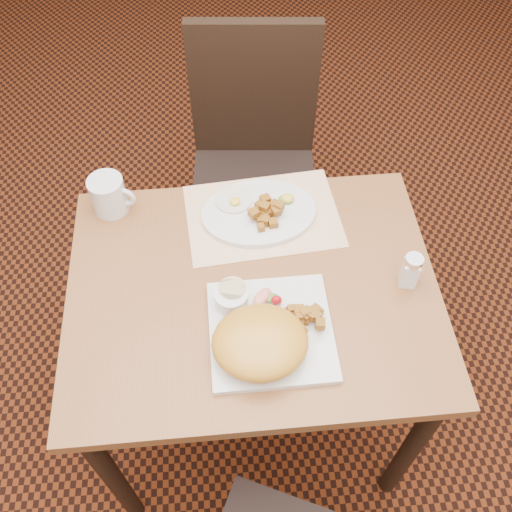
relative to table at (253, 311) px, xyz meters
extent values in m
plane|color=black|center=(0.00, 0.00, -0.64)|extent=(8.00, 8.00, 0.00)
cube|color=#93582D|center=(0.00, 0.00, 0.09)|extent=(0.90, 0.70, 0.03)
cylinder|color=black|center=(-0.40, -0.30, -0.28)|extent=(0.05, 0.05, 0.71)
cylinder|color=black|center=(0.40, -0.30, -0.28)|extent=(0.05, 0.05, 0.71)
cylinder|color=black|center=(-0.40, 0.30, -0.28)|extent=(0.05, 0.05, 0.71)
cylinder|color=black|center=(0.40, 0.30, -0.28)|extent=(0.05, 0.05, 0.71)
cube|color=black|center=(0.05, 0.59, -0.19)|extent=(0.46, 0.46, 0.05)
cylinder|color=black|center=(0.25, 0.75, -0.43)|extent=(0.04, 0.04, 0.42)
cylinder|color=black|center=(0.22, 0.40, -0.43)|extent=(0.04, 0.04, 0.42)
cylinder|color=black|center=(-0.11, 0.79, -0.43)|extent=(0.04, 0.04, 0.42)
cylinder|color=black|center=(-0.14, 0.43, -0.43)|extent=(0.04, 0.04, 0.42)
cube|color=black|center=(0.07, 0.79, 0.08)|extent=(0.42, 0.08, 0.50)
cube|color=white|center=(0.05, 0.23, 0.11)|extent=(0.42, 0.31, 0.00)
cube|color=silver|center=(0.03, -0.13, 0.12)|extent=(0.28, 0.28, 0.02)
ellipsoid|color=gold|center=(0.00, -0.18, 0.16)|extent=(0.21, 0.19, 0.08)
ellipsoid|color=gold|center=(0.03, -0.20, 0.14)|extent=(0.08, 0.08, 0.03)
ellipsoid|color=gold|center=(-0.06, -0.15, 0.14)|extent=(0.08, 0.08, 0.03)
cylinder|color=silver|center=(-0.05, -0.05, 0.15)|extent=(0.08, 0.08, 0.04)
cylinder|color=beige|center=(-0.05, -0.03, 0.17)|extent=(0.07, 0.07, 0.01)
ellipsoid|color=#387223|center=(0.04, -0.04, 0.13)|extent=(0.04, 0.04, 0.01)
ellipsoid|color=red|center=(0.05, -0.06, 0.14)|extent=(0.03, 0.02, 0.03)
ellipsoid|color=#F28C72|center=(0.02, -0.04, 0.14)|extent=(0.06, 0.07, 0.02)
cylinder|color=white|center=(-0.03, 0.27, 0.13)|extent=(0.10, 0.10, 0.01)
ellipsoid|color=yellow|center=(-0.03, 0.26, 0.14)|extent=(0.03, 0.03, 0.01)
ellipsoid|color=#387223|center=(0.11, 0.26, 0.13)|extent=(0.05, 0.04, 0.01)
ellipsoid|color=yellow|center=(0.11, 0.26, 0.14)|extent=(0.04, 0.03, 0.02)
cube|color=white|center=(0.37, -0.02, 0.15)|extent=(0.05, 0.05, 0.08)
cylinder|color=silver|center=(0.37, -0.02, 0.20)|extent=(0.05, 0.05, 0.02)
cylinder|color=silver|center=(-0.35, 0.29, 0.16)|extent=(0.09, 0.09, 0.10)
torus|color=silver|center=(-0.31, 0.28, 0.16)|extent=(0.06, 0.03, 0.06)
cube|color=#9F6119|center=(0.09, -0.08, 0.13)|extent=(0.02, 0.02, 0.01)
cube|color=#9F6119|center=(0.14, -0.09, 0.13)|extent=(0.03, 0.03, 0.02)
cube|color=#9F6119|center=(0.08, -0.09, 0.15)|extent=(0.02, 0.02, 0.02)
cube|color=#9F6119|center=(0.13, -0.10, 0.15)|extent=(0.03, 0.03, 0.02)
cube|color=#9F6119|center=(0.10, -0.11, 0.14)|extent=(0.03, 0.03, 0.02)
cube|color=#9F6119|center=(0.12, -0.11, 0.15)|extent=(0.03, 0.03, 0.02)
cube|color=#9F6119|center=(0.07, -0.13, 0.13)|extent=(0.02, 0.02, 0.02)
cube|color=#9F6119|center=(0.14, -0.09, 0.13)|extent=(0.02, 0.02, 0.02)
cube|color=#9F6119|center=(0.11, -0.10, 0.15)|extent=(0.03, 0.03, 0.02)
cube|color=#9F6119|center=(0.08, -0.09, 0.14)|extent=(0.02, 0.02, 0.02)
cube|color=#9F6119|center=(0.08, -0.09, 0.14)|extent=(0.02, 0.02, 0.02)
cube|color=#9F6119|center=(0.13, -0.11, 0.15)|extent=(0.03, 0.03, 0.02)
cube|color=#9F6119|center=(0.10, -0.11, 0.15)|extent=(0.02, 0.02, 0.02)
cube|color=#9F6119|center=(0.11, -0.11, 0.15)|extent=(0.02, 0.02, 0.01)
cube|color=#9F6119|center=(0.09, -0.12, 0.13)|extent=(0.02, 0.02, 0.02)
cube|color=#9F6119|center=(0.10, -0.10, 0.15)|extent=(0.02, 0.02, 0.02)
cube|color=#9F6119|center=(0.10, -0.14, 0.14)|extent=(0.03, 0.03, 0.02)
cube|color=#9F6119|center=(0.14, -0.14, 0.15)|extent=(0.02, 0.03, 0.02)
cube|color=#9F6119|center=(0.13, -0.10, 0.13)|extent=(0.02, 0.02, 0.02)
cube|color=#9F6119|center=(0.09, -0.10, 0.14)|extent=(0.03, 0.03, 0.02)
cube|color=#9F6119|center=(0.14, -0.09, 0.14)|extent=(0.03, 0.03, 0.02)
cube|color=#9F6119|center=(0.11, -0.11, 0.13)|extent=(0.02, 0.02, 0.02)
cube|color=#9F6119|center=(0.04, 0.19, 0.14)|extent=(0.02, 0.02, 0.02)
cube|color=#9F6119|center=(0.07, 0.23, 0.14)|extent=(0.03, 0.03, 0.02)
cube|color=#9F6119|center=(0.05, 0.26, 0.14)|extent=(0.03, 0.03, 0.02)
cube|color=#9F6119|center=(0.07, 0.21, 0.14)|extent=(0.03, 0.03, 0.02)
cube|color=#9F6119|center=(0.04, 0.24, 0.14)|extent=(0.02, 0.02, 0.02)
cube|color=#9F6119|center=(0.08, 0.24, 0.14)|extent=(0.03, 0.03, 0.02)
cube|color=#9F6119|center=(0.05, 0.21, 0.16)|extent=(0.03, 0.03, 0.02)
cube|color=#9F6119|center=(0.04, 0.24, 0.14)|extent=(0.02, 0.02, 0.02)
cube|color=#9F6119|center=(0.03, 0.16, 0.14)|extent=(0.02, 0.02, 0.02)
cube|color=#9F6119|center=(0.05, 0.21, 0.14)|extent=(0.03, 0.03, 0.02)
cube|color=#9F6119|center=(0.05, 0.22, 0.14)|extent=(0.03, 0.03, 0.02)
cube|color=#9F6119|center=(0.05, 0.18, 0.14)|extent=(0.03, 0.03, 0.02)
cube|color=#9F6119|center=(0.07, 0.18, 0.14)|extent=(0.03, 0.03, 0.02)
cube|color=#9F6119|center=(0.02, 0.20, 0.16)|extent=(0.03, 0.03, 0.02)
cube|color=#9F6119|center=(0.09, 0.22, 0.14)|extent=(0.03, 0.03, 0.02)
cube|color=#9F6119|center=(0.09, 0.21, 0.16)|extent=(0.03, 0.03, 0.02)
cube|color=#9F6119|center=(0.08, 0.20, 0.15)|extent=(0.02, 0.02, 0.02)
cube|color=#9F6119|center=(0.05, 0.22, 0.14)|extent=(0.02, 0.02, 0.02)
cube|color=#9F6119|center=(0.02, 0.22, 0.14)|extent=(0.03, 0.03, 0.02)
camera|label=1|loc=(-0.06, -0.75, 1.27)|focal=40.00mm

